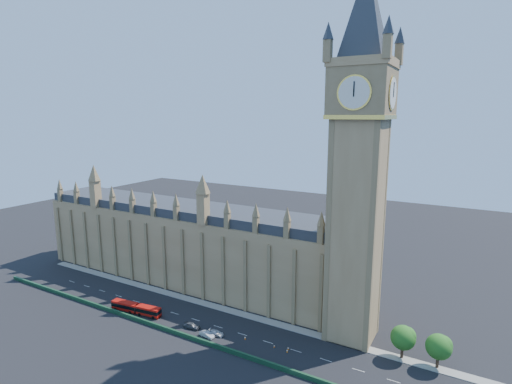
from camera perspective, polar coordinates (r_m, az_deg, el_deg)
The scene contains 15 objects.
ground at distance 121.87m, azimuth -7.06°, elevation -18.10°, with size 400.00×400.00×0.00m, color black.
palace_westminster at distance 146.55m, azimuth -10.00°, elevation -7.17°, with size 120.00×20.00×28.00m.
elizabeth_tower at distance 102.67m, azimuth 14.67°, elevation 8.11°, with size 20.59×20.59×105.00m.
bridge_parapet at distance 115.46m, azimuth -9.87°, elevation -19.62°, with size 160.00×0.60×1.20m, color #1E4C2D.
kerb_north at distance 128.65m, azimuth -4.45°, elevation -16.35°, with size 160.00×3.00×0.16m, color gray.
tree_east_near at distance 109.81m, azimuth 20.40°, elevation -18.86°, with size 6.00×6.00×8.50m.
tree_east_far at distance 109.23m, azimuth 24.79°, elevation -19.38°, with size 6.00×6.00×8.50m.
red_bus at distance 130.79m, azimuth -16.77°, elevation -15.63°, with size 17.08×4.42×2.87m.
car_grey at distance 119.57m, azimuth -9.18°, elevation -18.32°, with size 1.94×4.83×1.64m, color #45484D.
car_silver at distance 115.17m, azimuth -7.03°, elevation -19.54°, with size 1.54×4.42×1.46m, color #B7BABF.
car_white at distance 115.71m, azimuth -5.74°, elevation -19.39°, with size 1.85×4.55×1.32m, color silver.
cone_a at distance 113.59m, azimuth -1.56°, elevation -20.12°, with size 0.64×0.64×0.80m.
cone_b at distance 109.75m, azimuth 4.62°, elevation -21.39°, with size 0.53×0.53×0.72m.
cone_c at distance 108.81m, azimuth 4.48°, elevation -21.70°, with size 0.52×0.52×0.73m.
cone_d at distance 110.49m, azimuth 2.64°, elevation -21.15°, with size 0.53×0.53×0.65m.
Camera 1 is at (64.21, -85.18, 58.95)m, focal length 28.00 mm.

